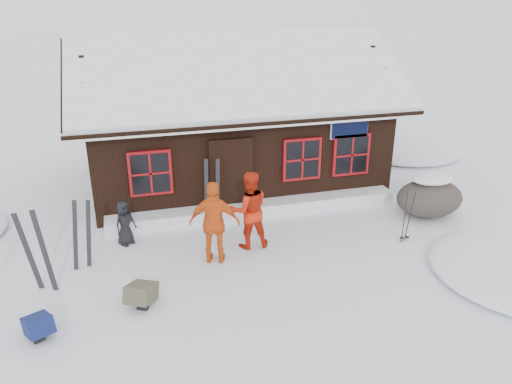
# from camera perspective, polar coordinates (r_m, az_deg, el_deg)

# --- Properties ---
(ground) EXTENTS (120.00, 120.00, 0.00)m
(ground) POSITION_cam_1_polar(r_m,az_deg,el_deg) (10.85, -4.60, -8.40)
(ground) COLOR white
(ground) RESTS_ON ground
(mountain_hut) EXTENTS (8.90, 6.09, 4.42)m
(mountain_hut) POSITION_cam_1_polar(r_m,az_deg,el_deg) (15.01, -2.77, 7.21)
(mountain_hut) COLOR black
(mountain_hut) RESTS_ON ground
(snow_drift) EXTENTS (7.60, 0.60, 0.35)m
(snow_drift) POSITION_cam_1_polar(r_m,az_deg,el_deg) (13.00, -0.02, -1.88)
(snow_drift) COLOR white
(snow_drift) RESTS_ON ground
(snow_mounds) EXTENTS (20.60, 13.20, 0.48)m
(snow_mounds) POSITION_cam_1_polar(r_m,az_deg,el_deg) (12.78, 1.10, -3.22)
(snow_mounds) COLOR white
(snow_mounds) RESTS_ON ground
(skier_orange_left) EXTENTS (0.91, 0.72, 1.82)m
(skier_orange_left) POSITION_cam_1_polar(r_m,az_deg,el_deg) (11.17, -0.78, -2.06)
(skier_orange_left) COLOR red
(skier_orange_left) RESTS_ON ground
(skier_orange_right) EXTENTS (1.17, 0.76, 1.85)m
(skier_orange_right) POSITION_cam_1_polar(r_m,az_deg,el_deg) (10.57, -4.74, -3.56)
(skier_orange_right) COLOR #DF5716
(skier_orange_right) RESTS_ON ground
(skier_crouched) EXTENTS (0.62, 0.59, 1.07)m
(skier_crouched) POSITION_cam_1_polar(r_m,az_deg,el_deg) (11.80, -14.75, -3.45)
(skier_crouched) COLOR black
(skier_crouched) RESTS_ON ground
(boulder) EXTENTS (1.75, 1.31, 1.02)m
(boulder) POSITION_cam_1_polar(r_m,az_deg,el_deg) (13.58, 19.22, -0.52)
(boulder) COLOR #463E38
(boulder) RESTS_ON ground
(ski_pair_left) EXTENTS (0.52, 0.11, 1.61)m
(ski_pair_left) POSITION_cam_1_polar(r_m,az_deg,el_deg) (11.00, -19.27, -4.75)
(ski_pair_left) COLOR black
(ski_pair_left) RESTS_ON ground
(ski_pair_mid) EXTENTS (0.60, 0.18, 1.76)m
(ski_pair_mid) POSITION_cam_1_polar(r_m,az_deg,el_deg) (10.50, -23.79, -6.35)
(ski_pair_mid) COLOR black
(ski_pair_mid) RESTS_ON ground
(ski_pair_right) EXTENTS (0.42, 0.09, 1.71)m
(ski_pair_right) POSITION_cam_1_polar(r_m,az_deg,el_deg) (12.47, -5.04, 0.08)
(ski_pair_right) COLOR black
(ski_pair_right) RESTS_ON ground
(ski_poles) EXTENTS (0.23, 0.11, 1.29)m
(ski_poles) POSITION_cam_1_polar(r_m,az_deg,el_deg) (12.04, 16.88, -2.78)
(ski_poles) COLOR black
(ski_poles) RESTS_ON ground
(backpack_blue) EXTENTS (0.61, 0.68, 0.30)m
(backpack_blue) POSITION_cam_1_polar(r_m,az_deg,el_deg) (9.58, -23.56, -14.13)
(backpack_blue) COLOR navy
(backpack_blue) RESTS_ON ground
(backpack_olive) EXTENTS (0.68, 0.75, 0.33)m
(backpack_olive) POSITION_cam_1_polar(r_m,az_deg,el_deg) (9.80, -12.94, -11.57)
(backpack_olive) COLOR #4B4A36
(backpack_olive) RESTS_ON ground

